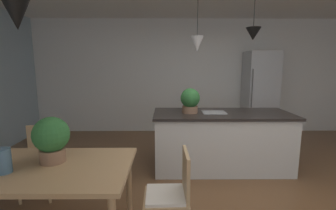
{
  "coord_description": "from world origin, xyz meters",
  "views": [
    {
      "loc": [
        -0.87,
        -2.64,
        1.63
      ],
      "look_at": [
        -0.86,
        0.12,
        1.17
      ],
      "focal_mm": 25.74,
      "sensor_mm": 36.0,
      "label": 1
    }
  ],
  "objects_px": {
    "dining_table": "(33,173)",
    "refrigerator": "(260,94)",
    "chair_far_left": "(40,159)",
    "potted_plant_on_table": "(51,138)",
    "potted_plant_on_island": "(190,100)",
    "vase_on_dining_table": "(3,161)",
    "chair_kitchen_end": "(172,194)",
    "kitchen_island": "(221,140)"
  },
  "relations": [
    {
      "from": "dining_table",
      "to": "refrigerator",
      "type": "bearing_deg",
      "value": 46.16
    },
    {
      "from": "chair_far_left",
      "to": "potted_plant_on_table",
      "type": "height_order",
      "value": "potted_plant_on_table"
    },
    {
      "from": "potted_plant_on_island",
      "to": "vase_on_dining_table",
      "type": "height_order",
      "value": "potted_plant_on_island"
    },
    {
      "from": "chair_far_left",
      "to": "chair_kitchen_end",
      "type": "distance_m",
      "value": 1.83
    },
    {
      "from": "chair_far_left",
      "to": "refrigerator",
      "type": "relative_size",
      "value": 0.45
    },
    {
      "from": "dining_table",
      "to": "potted_plant_on_table",
      "type": "distance_m",
      "value": 0.34
    },
    {
      "from": "dining_table",
      "to": "refrigerator",
      "type": "height_order",
      "value": "refrigerator"
    },
    {
      "from": "chair_kitchen_end",
      "to": "kitchen_island",
      "type": "bearing_deg",
      "value": 63.23
    },
    {
      "from": "refrigerator",
      "to": "potted_plant_on_island",
      "type": "distance_m",
      "value": 2.58
    },
    {
      "from": "kitchen_island",
      "to": "refrigerator",
      "type": "xyz_separation_m",
      "value": [
        1.28,
        1.85,
        0.51
      ]
    },
    {
      "from": "chair_kitchen_end",
      "to": "potted_plant_on_table",
      "type": "height_order",
      "value": "potted_plant_on_table"
    },
    {
      "from": "kitchen_island",
      "to": "potted_plant_on_island",
      "type": "xyz_separation_m",
      "value": [
        -0.5,
        0.0,
        0.64
      ]
    },
    {
      "from": "chair_far_left",
      "to": "potted_plant_on_island",
      "type": "bearing_deg",
      "value": 21.95
    },
    {
      "from": "potted_plant_on_table",
      "to": "dining_table",
      "type": "bearing_deg",
      "value": -144.19
    },
    {
      "from": "potted_plant_on_island",
      "to": "dining_table",
      "type": "bearing_deg",
      "value": -133.69
    },
    {
      "from": "potted_plant_on_island",
      "to": "vase_on_dining_table",
      "type": "relative_size",
      "value": 1.82
    },
    {
      "from": "dining_table",
      "to": "chair_kitchen_end",
      "type": "xyz_separation_m",
      "value": [
        1.23,
        0.0,
        -0.2
      ]
    },
    {
      "from": "dining_table",
      "to": "kitchen_island",
      "type": "bearing_deg",
      "value": 38.36
    },
    {
      "from": "vase_on_dining_table",
      "to": "potted_plant_on_island",
      "type": "bearing_deg",
      "value": 45.78
    },
    {
      "from": "chair_far_left",
      "to": "dining_table",
      "type": "bearing_deg",
      "value": -64.93
    },
    {
      "from": "kitchen_island",
      "to": "potted_plant_on_table",
      "type": "bearing_deg",
      "value": -141.46
    },
    {
      "from": "potted_plant_on_island",
      "to": "vase_on_dining_table",
      "type": "distance_m",
      "value": 2.47
    },
    {
      "from": "kitchen_island",
      "to": "potted_plant_on_table",
      "type": "height_order",
      "value": "potted_plant_on_table"
    },
    {
      "from": "refrigerator",
      "to": "potted_plant_on_table",
      "type": "bearing_deg",
      "value": -133.47
    },
    {
      "from": "kitchen_island",
      "to": "vase_on_dining_table",
      "type": "distance_m",
      "value": 2.85
    },
    {
      "from": "kitchen_island",
      "to": "dining_table",
      "type": "bearing_deg",
      "value": -141.64
    },
    {
      "from": "dining_table",
      "to": "potted_plant_on_island",
      "type": "xyz_separation_m",
      "value": [
        1.55,
        1.63,
        0.42
      ]
    },
    {
      "from": "chair_kitchen_end",
      "to": "potted_plant_on_island",
      "type": "height_order",
      "value": "potted_plant_on_island"
    },
    {
      "from": "dining_table",
      "to": "potted_plant_on_table",
      "type": "relative_size",
      "value": 4.09
    },
    {
      "from": "kitchen_island",
      "to": "vase_on_dining_table",
      "type": "height_order",
      "value": "vase_on_dining_table"
    },
    {
      "from": "dining_table",
      "to": "vase_on_dining_table",
      "type": "distance_m",
      "value": 0.27
    },
    {
      "from": "dining_table",
      "to": "chair_kitchen_end",
      "type": "bearing_deg",
      "value": 0.07
    },
    {
      "from": "dining_table",
      "to": "potted_plant_on_island",
      "type": "height_order",
      "value": "potted_plant_on_island"
    },
    {
      "from": "refrigerator",
      "to": "vase_on_dining_table",
      "type": "xyz_separation_m",
      "value": [
        -3.5,
        -3.61,
        -0.12
      ]
    },
    {
      "from": "chair_far_left",
      "to": "kitchen_island",
      "type": "height_order",
      "value": "kitchen_island"
    },
    {
      "from": "chair_far_left",
      "to": "chair_kitchen_end",
      "type": "bearing_deg",
      "value": -27.29
    },
    {
      "from": "chair_far_left",
      "to": "chair_kitchen_end",
      "type": "xyz_separation_m",
      "value": [
        1.63,
        -0.84,
        0.0
      ]
    },
    {
      "from": "chair_far_left",
      "to": "kitchen_island",
      "type": "distance_m",
      "value": 2.57
    },
    {
      "from": "chair_kitchen_end",
      "to": "vase_on_dining_table",
      "type": "distance_m",
      "value": 1.45
    },
    {
      "from": "potted_plant_on_table",
      "to": "vase_on_dining_table",
      "type": "bearing_deg",
      "value": -141.84
    },
    {
      "from": "chair_far_left",
      "to": "kitchen_island",
      "type": "relative_size",
      "value": 0.41
    },
    {
      "from": "kitchen_island",
      "to": "potted_plant_on_island",
      "type": "height_order",
      "value": "potted_plant_on_island"
    }
  ]
}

